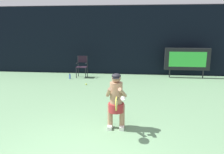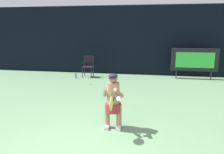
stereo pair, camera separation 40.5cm
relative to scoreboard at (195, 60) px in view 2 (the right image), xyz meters
name	(u,v)px [view 2 (the right image)]	position (x,y,z in m)	size (l,w,h in m)	color
backdrop_screen	(124,41)	(-3.58, 0.68, 0.86)	(18.00, 0.12, 3.66)	black
scoreboard	(195,60)	(0.00, 0.00, 0.00)	(2.20, 0.21, 1.50)	black
umpire_chair	(88,65)	(-5.27, -0.41, -0.33)	(0.52, 0.44, 1.08)	black
water_bottle	(76,76)	(-5.78, -0.89, -0.82)	(0.07, 0.07, 0.27)	blue
tennis_player	(113,100)	(-3.00, -6.23, -0.20)	(0.53, 0.61, 1.40)	white
tennis_racket	(111,103)	(-2.95, -6.78, -0.10)	(0.03, 0.60, 0.31)	black
tennis_ball_loose	(91,84)	(-4.71, -2.00, -0.91)	(0.07, 0.07, 0.07)	#CCDB3D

